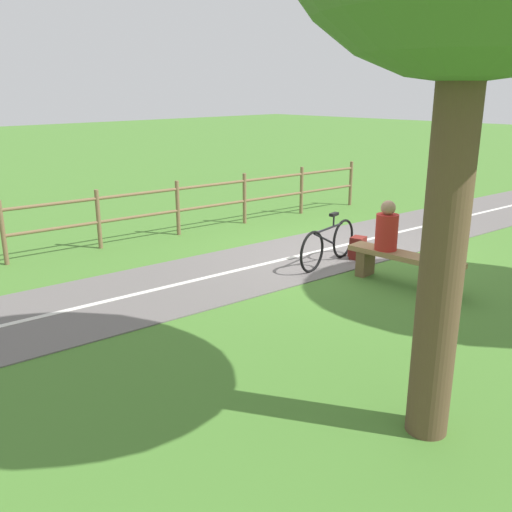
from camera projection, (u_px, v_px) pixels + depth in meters
name	position (u px, v px, depth m)	size (l,w,h in m)	color
ground_plane	(341.00, 257.00, 9.97)	(80.00, 80.00, 0.00)	#477A2D
paved_path	(115.00, 300.00, 7.95)	(2.27, 36.00, 0.02)	#66605E
path_centre_line	(115.00, 299.00, 7.95)	(0.10, 32.00, 0.00)	silver
bench	(404.00, 263.00, 8.49)	(1.82, 0.44, 0.49)	#937047
person_seated	(387.00, 229.00, 8.56)	(0.36, 0.36, 0.77)	#B2231E
bicycle	(328.00, 244.00, 9.45)	(0.30, 1.72, 0.88)	black
backpack	(357.00, 248.00, 9.79)	(0.31, 0.31, 0.41)	maroon
fence_roadside	(212.00, 199.00, 11.80)	(1.11, 8.41, 1.11)	brown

